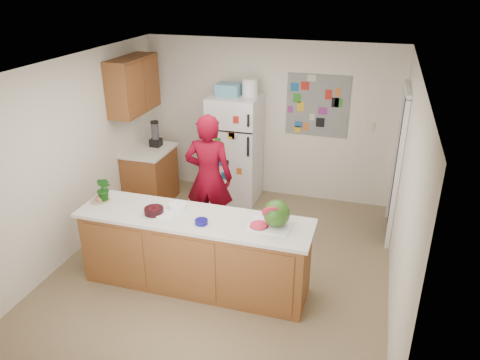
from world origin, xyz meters
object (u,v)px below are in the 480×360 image
(refrigerator, at_px, (235,149))
(watermelon, at_px, (277,213))
(person, at_px, (209,178))
(cherry_bowl, at_px, (154,211))

(refrigerator, height_order, watermelon, refrigerator)
(person, height_order, cherry_bowl, person)
(person, distance_m, cherry_bowl, 1.21)
(refrigerator, relative_size, watermelon, 5.88)
(person, distance_m, watermelon, 1.59)
(person, bearing_deg, watermelon, 130.30)
(refrigerator, height_order, person, person)
(refrigerator, distance_m, cherry_bowl, 2.45)
(person, height_order, watermelon, person)
(refrigerator, xyz_separation_m, watermelon, (1.18, -2.32, 0.23))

